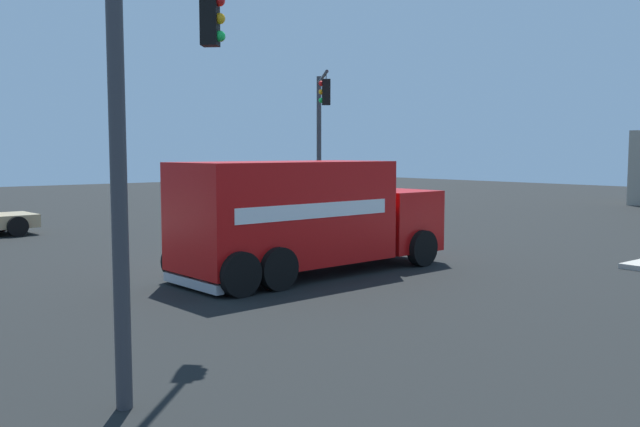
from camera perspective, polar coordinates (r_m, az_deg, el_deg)
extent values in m
plane|color=black|center=(19.42, -3.84, -4.17)|extent=(100.00, 100.00, 0.00)
cube|color=red|center=(17.11, -2.94, 0.07)|extent=(2.57, 5.66, 2.56)
cube|color=red|center=(19.80, 5.92, -0.50)|extent=(2.46, 1.97, 1.70)
cube|color=black|center=(20.41, 7.55, 0.61)|extent=(2.02, 0.14, 0.88)
cube|color=#B2B2B7|center=(15.79, -10.62, -5.70)|extent=(2.31, 0.27, 0.21)
cube|color=white|center=(18.06, -5.33, 0.73)|extent=(0.16, 4.69, 0.36)
cube|color=white|center=(16.18, -0.27, 0.24)|extent=(0.16, 4.69, 0.36)
cylinder|color=black|center=(20.70, 3.28, -2.19)|extent=(0.31, 1.01, 1.00)
cylinder|color=black|center=(19.03, 8.54, -2.88)|extent=(0.31, 1.01, 1.00)
cylinder|color=black|center=(17.56, -8.51, -3.56)|extent=(0.31, 1.01, 1.00)
cylinder|color=black|center=(15.56, -3.52, -4.64)|extent=(0.31, 1.01, 1.00)
cylinder|color=black|center=(17.02, -11.48, -3.88)|extent=(0.31, 1.01, 1.00)
cylinder|color=black|center=(14.95, -6.71, -5.07)|extent=(0.31, 1.01, 1.00)
cylinder|color=#38383D|center=(29.28, -0.09, 5.21)|extent=(0.20, 0.20, 6.33)
cylinder|color=#38383D|center=(27.43, 0.22, 11.32)|extent=(3.35, 2.43, 0.12)
cylinder|color=#38383D|center=(25.76, 0.52, 11.44)|extent=(0.03, 0.03, 0.25)
cube|color=black|center=(25.71, 0.52, 10.11)|extent=(0.42, 0.42, 0.95)
sphere|color=red|center=(25.72, 0.11, 10.81)|extent=(0.20, 0.20, 0.20)
sphere|color=#EFA314|center=(25.69, 0.11, 10.12)|extent=(0.20, 0.20, 0.20)
sphere|color=#19CC4C|center=(25.67, 0.11, 9.43)|extent=(0.20, 0.20, 0.20)
cylinder|color=#38383D|center=(8.50, -16.55, 5.60)|extent=(0.20, 0.20, 6.49)
cube|color=black|center=(12.81, -9.19, 15.75)|extent=(0.42, 0.42, 0.95)
sphere|color=red|center=(12.82, -8.40, 17.18)|extent=(0.20, 0.20, 0.20)
sphere|color=#EFA314|center=(12.76, -8.38, 15.82)|extent=(0.20, 0.20, 0.20)
sphere|color=#19CC4C|center=(12.71, -8.36, 14.44)|extent=(0.20, 0.20, 0.20)
cube|color=tan|center=(28.74, -24.35, -0.52)|extent=(2.02, 1.59, 0.50)
cylinder|color=black|center=(29.67, -25.18, -0.67)|extent=(0.28, 0.77, 0.76)
cylinder|color=black|center=(27.76, -23.96, -1.00)|extent=(0.28, 0.77, 0.76)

